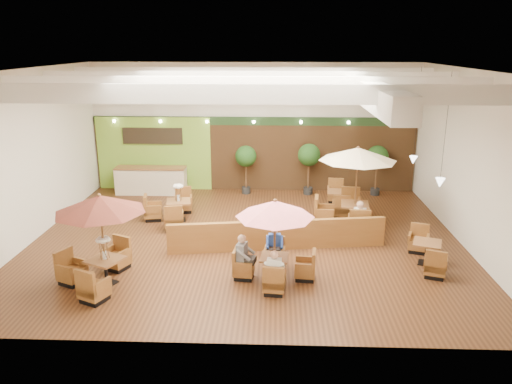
{
  "coord_description": "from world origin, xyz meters",
  "views": [
    {
      "loc": [
        0.93,
        -15.38,
        6.25
      ],
      "look_at": [
        0.3,
        0.5,
        1.5
      ],
      "focal_mm": 35.0,
      "sensor_mm": 36.0,
      "label": 1
    }
  ],
  "objects_px": {
    "topiary_2": "(377,158)",
    "diner_1": "(275,242)",
    "table_3": "(172,209)",
    "diner_0": "(274,267)",
    "table_0": "(99,220)",
    "topiary_0": "(246,158)",
    "booth_divider": "(278,235)",
    "diner_3": "(360,216)",
    "diner_2": "(244,253)",
    "topiary_1": "(309,157)",
    "table_2": "(355,170)",
    "service_counter": "(151,181)",
    "table_5": "(338,201)",
    "table_4": "(426,253)",
    "table_1": "(275,224)",
    "diner_4": "(360,215)"
  },
  "relations": [
    {
      "from": "service_counter",
      "to": "table_4",
      "type": "distance_m",
      "value": 11.92
    },
    {
      "from": "diner_1",
      "to": "topiary_1",
      "type": "bearing_deg",
      "value": -101.04
    },
    {
      "from": "table_4",
      "to": "topiary_0",
      "type": "bearing_deg",
      "value": 148.83
    },
    {
      "from": "table_5",
      "to": "diner_2",
      "type": "xyz_separation_m",
      "value": [
        -3.3,
        -6.06,
        0.4
      ]
    },
    {
      "from": "topiary_2",
      "to": "diner_3",
      "type": "xyz_separation_m",
      "value": [
        -1.47,
        -4.94,
        -0.85
      ]
    },
    {
      "from": "booth_divider",
      "to": "diner_1",
      "type": "relative_size",
      "value": 9.46
    },
    {
      "from": "booth_divider",
      "to": "table_2",
      "type": "bearing_deg",
      "value": 31.36
    },
    {
      "from": "table_0",
      "to": "topiary_0",
      "type": "height_order",
      "value": "table_0"
    },
    {
      "from": "diner_0",
      "to": "diner_1",
      "type": "distance_m",
      "value": 1.69
    },
    {
      "from": "booth_divider",
      "to": "diner_2",
      "type": "relative_size",
      "value": 8.41
    },
    {
      "from": "table_3",
      "to": "diner_0",
      "type": "distance_m",
      "value": 6.62
    },
    {
      "from": "table_0",
      "to": "table_3",
      "type": "bearing_deg",
      "value": 105.41
    },
    {
      "from": "table_2",
      "to": "topiary_0",
      "type": "height_order",
      "value": "table_2"
    },
    {
      "from": "topiary_0",
      "to": "topiary_2",
      "type": "relative_size",
      "value": 0.98
    },
    {
      "from": "booth_divider",
      "to": "service_counter",
      "type": "bearing_deg",
      "value": 124.43
    },
    {
      "from": "booth_divider",
      "to": "topiary_2",
      "type": "distance_m",
      "value": 7.46
    },
    {
      "from": "diner_1",
      "to": "table_2",
      "type": "bearing_deg",
      "value": -128.78
    },
    {
      "from": "diner_4",
      "to": "topiary_0",
      "type": "bearing_deg",
      "value": 145.76
    },
    {
      "from": "topiary_1",
      "to": "diner_3",
      "type": "distance_m",
      "value": 5.21
    },
    {
      "from": "table_5",
      "to": "topiary_2",
      "type": "xyz_separation_m",
      "value": [
        1.82,
        2.07,
        1.24
      ]
    },
    {
      "from": "table_0",
      "to": "topiary_0",
      "type": "bearing_deg",
      "value": 93.52
    },
    {
      "from": "service_counter",
      "to": "booth_divider",
      "type": "height_order",
      "value": "service_counter"
    },
    {
      "from": "topiary_1",
      "to": "table_2",
      "type": "bearing_deg",
      "value": -71.12
    },
    {
      "from": "booth_divider",
      "to": "table_3",
      "type": "bearing_deg",
      "value": 138.32
    },
    {
      "from": "table_2",
      "to": "table_4",
      "type": "distance_m",
      "value": 3.95
    },
    {
      "from": "topiary_2",
      "to": "diner_2",
      "type": "distance_m",
      "value": 9.65
    },
    {
      "from": "service_counter",
      "to": "topiary_2",
      "type": "distance_m",
      "value": 9.68
    },
    {
      "from": "service_counter",
      "to": "table_5",
      "type": "height_order",
      "value": "service_counter"
    },
    {
      "from": "table_3",
      "to": "topiary_2",
      "type": "height_order",
      "value": "topiary_2"
    },
    {
      "from": "diner_0",
      "to": "diner_3",
      "type": "distance_m",
      "value": 4.92
    },
    {
      "from": "service_counter",
      "to": "booth_divider",
      "type": "relative_size",
      "value": 0.44
    },
    {
      "from": "table_2",
      "to": "diner_0",
      "type": "distance_m",
      "value": 5.94
    },
    {
      "from": "table_0",
      "to": "diner_2",
      "type": "relative_size",
      "value": 3.28
    },
    {
      "from": "table_3",
      "to": "diner_3",
      "type": "bearing_deg",
      "value": -22.46
    },
    {
      "from": "table_3",
      "to": "service_counter",
      "type": "bearing_deg",
      "value": 104.87
    },
    {
      "from": "table_3",
      "to": "diner_1",
      "type": "xyz_separation_m",
      "value": [
        3.76,
        -3.75,
        0.28
      ]
    },
    {
      "from": "table_2",
      "to": "diner_2",
      "type": "height_order",
      "value": "table_2"
    },
    {
      "from": "topiary_2",
      "to": "diner_1",
      "type": "relative_size",
      "value": 2.95
    },
    {
      "from": "table_1",
      "to": "diner_1",
      "type": "xyz_separation_m",
      "value": [
        0.0,
        0.84,
        -0.87
      ]
    },
    {
      "from": "topiary_2",
      "to": "diner_1",
      "type": "bearing_deg",
      "value": -120.45
    },
    {
      "from": "diner_2",
      "to": "table_4",
      "type": "bearing_deg",
      "value": 115.52
    },
    {
      "from": "table_0",
      "to": "topiary_1",
      "type": "relative_size",
      "value": 1.22
    },
    {
      "from": "table_2",
      "to": "diner_1",
      "type": "relative_size",
      "value": 3.99
    },
    {
      "from": "topiary_0",
      "to": "diner_4",
      "type": "height_order",
      "value": "topiary_0"
    },
    {
      "from": "booth_divider",
      "to": "table_1",
      "type": "xyz_separation_m",
      "value": [
        -0.09,
        -2.06,
        1.12
      ]
    },
    {
      "from": "table_1",
      "to": "table_5",
      "type": "distance_m",
      "value": 6.66
    },
    {
      "from": "table_1",
      "to": "diner_2",
      "type": "bearing_deg",
      "value": -174.18
    },
    {
      "from": "topiary_2",
      "to": "diner_1",
      "type": "height_order",
      "value": "topiary_2"
    },
    {
      "from": "table_2",
      "to": "table_3",
      "type": "relative_size",
      "value": 1.1
    },
    {
      "from": "diner_3",
      "to": "diner_2",
      "type": "bearing_deg",
      "value": -129.48
    }
  ]
}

